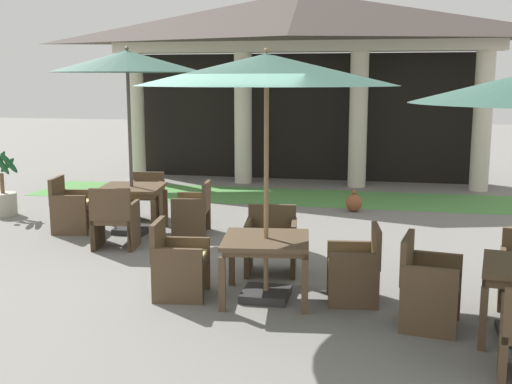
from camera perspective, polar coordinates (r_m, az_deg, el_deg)
The scene contains 17 objects.
ground_plane at distance 7.36m, azimuth -5.06°, elevation -9.43°, with size 60.00×60.00×0.00m, color gray.
background_pavilion at distance 14.99m, azimuth 4.05°, elevation 13.65°, with size 9.24×2.75×4.37m.
lawn_strip at distance 13.46m, azimuth 2.87°, elevation -0.42°, with size 11.04×1.97×0.01m, color #519347.
patio_table_near_foreground at distance 7.16m, azimuth 0.90°, elevation -4.83°, with size 1.06×1.06×0.70m.
patio_umbrella_near_foreground at distance 6.92m, azimuth 0.95°, elevation 10.63°, with size 2.82×2.82×2.78m.
patio_chair_near_foreground_north at distance 8.17m, azimuth 1.36°, elevation -4.39°, with size 0.71×0.65×0.84m.
patio_chair_near_foreground_east at distance 7.22m, azimuth 8.90°, elevation -6.62°, with size 0.62×0.64×0.86m.
patio_chair_near_foreground_west at distance 7.34m, azimuth -6.97°, elevation -6.21°, with size 0.64×0.64×0.88m.
patio_chair_mid_left_west at distance 6.65m, azimuth 15.05°, elevation -7.96°, with size 0.64×0.71×0.92m.
patio_table_mid_right at distance 10.42m, azimuth -11.02°, elevation -0.04°, with size 1.09×1.09×0.76m.
patio_umbrella_mid_right at distance 10.26m, azimuth -11.40°, elevation 11.13°, with size 2.39×2.39×2.94m.
patio_chair_mid_right_south at distance 9.52m, azimuth -12.49°, elevation -2.43°, with size 0.68×0.61×0.93m.
patio_chair_mid_right_east at distance 10.26m, azimuth -5.58°, elevation -1.54°, with size 0.63×0.71×0.83m.
patio_chair_mid_right_west at distance 10.76m, azimuth -16.12°, elevation -1.24°, with size 0.66×0.67×0.89m.
patio_chair_mid_right_north at distance 11.40m, azimuth -9.72°, elevation -0.39°, with size 0.63×0.56×0.82m.
potted_palm_left_edge at distance 12.45m, azimuth -21.62°, elevation -0.30°, with size 0.57×0.54×1.27m.
terracotta_urn at distance 12.08m, azimuth 8.71°, elevation -0.94°, with size 0.30×0.30×0.41m.
Camera 1 is at (2.04, -6.63, 2.45)m, focal length 44.86 mm.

